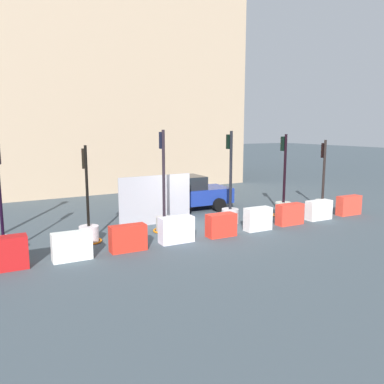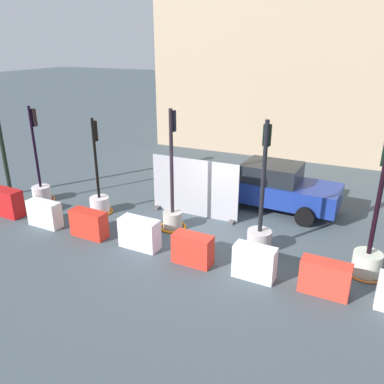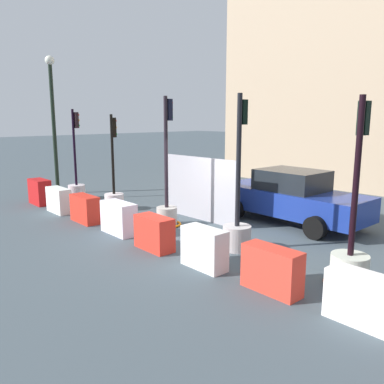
% 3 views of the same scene
% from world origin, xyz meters
% --- Properties ---
extents(ground_plane, '(120.00, 120.00, 0.00)m').
position_xyz_m(ground_plane, '(0.00, 0.00, 0.00)').
color(ground_plane, '#424E55').
extents(traffic_light_0, '(0.86, 0.86, 3.41)m').
position_xyz_m(traffic_light_0, '(-6.69, 0.24, 0.51)').
color(traffic_light_0, silver).
rests_on(traffic_light_0, ground_plane).
extents(traffic_light_1, '(0.84, 0.84, 3.21)m').
position_xyz_m(traffic_light_1, '(-4.12, 0.28, 0.48)').
color(traffic_light_1, silver).
rests_on(traffic_light_1, ground_plane).
extents(traffic_light_2, '(0.84, 0.84, 3.69)m').
position_xyz_m(traffic_light_2, '(-1.35, 0.28, 0.63)').
color(traffic_light_2, '#B2ABA1').
rests_on(traffic_light_2, ground_plane).
extents(traffic_light_3, '(0.67, 0.67, 3.63)m').
position_xyz_m(traffic_light_3, '(1.45, 0.08, 0.69)').
color(traffic_light_3, '#B2ABAC').
rests_on(traffic_light_3, ground_plane).
extents(traffic_light_4, '(0.91, 0.91, 3.49)m').
position_xyz_m(traffic_light_4, '(4.20, 0.03, 0.57)').
color(traffic_light_4, beige).
rests_on(traffic_light_4, ground_plane).
extents(construction_barrier_0, '(1.06, 0.52, 0.91)m').
position_xyz_m(construction_barrier_0, '(-6.73, -1.19, 0.45)').
color(construction_barrier_0, red).
rests_on(construction_barrier_0, ground_plane).
extents(construction_barrier_1, '(1.12, 0.46, 0.82)m').
position_xyz_m(construction_barrier_1, '(-5.04, -1.28, 0.41)').
color(construction_barrier_1, white).
rests_on(construction_barrier_1, ground_plane).
extents(construction_barrier_2, '(1.13, 0.48, 0.81)m').
position_xyz_m(construction_barrier_2, '(-3.34, -1.26, 0.41)').
color(construction_barrier_2, red).
rests_on(construction_barrier_2, ground_plane).
extents(construction_barrier_3, '(1.16, 0.52, 0.86)m').
position_xyz_m(construction_barrier_3, '(-1.62, -1.20, 0.43)').
color(construction_barrier_3, white).
rests_on(construction_barrier_3, ground_plane).
extents(construction_barrier_4, '(1.06, 0.51, 0.80)m').
position_xyz_m(construction_barrier_4, '(0.07, -1.33, 0.40)').
color(construction_barrier_4, red).
rests_on(construction_barrier_4, ground_plane).
extents(construction_barrier_5, '(1.04, 0.47, 0.85)m').
position_xyz_m(construction_barrier_5, '(1.72, -1.31, 0.43)').
color(construction_barrier_5, silver).
rests_on(construction_barrier_5, ground_plane).
extents(construction_barrier_6, '(1.13, 0.46, 0.82)m').
position_xyz_m(construction_barrier_6, '(3.35, -1.26, 0.41)').
color(construction_barrier_6, red).
rests_on(construction_barrier_6, ground_plane).
extents(car_blue_estate, '(4.61, 2.25, 1.59)m').
position_xyz_m(car_blue_estate, '(0.96, 3.15, 0.77)').
color(car_blue_estate, navy).
rests_on(car_blue_estate, ground_plane).
extents(building_main_facade, '(16.62, 9.70, 14.30)m').
position_xyz_m(building_main_facade, '(1.00, 13.87, 7.17)').
color(building_main_facade, tan).
rests_on(building_main_facade, ground_plane).
extents(site_fence_panel, '(3.02, 0.50, 1.93)m').
position_xyz_m(site_fence_panel, '(-1.15, 1.43, 0.91)').
color(site_fence_panel, '#A2A0A8').
rests_on(site_fence_panel, ground_plane).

